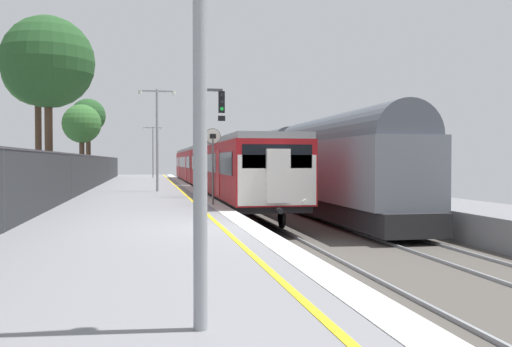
# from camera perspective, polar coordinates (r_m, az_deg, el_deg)

# --- Properties ---
(ground) EXTENTS (17.40, 110.00, 1.21)m
(ground) POSITION_cam_1_polar(r_m,az_deg,el_deg) (14.72, 8.24, -7.61)
(ground) COLOR gray
(commuter_train_at_platform) EXTENTS (2.83, 39.54, 3.81)m
(commuter_train_at_platform) POSITION_cam_1_polar(r_m,az_deg,el_deg) (37.89, -4.54, 0.69)
(commuter_train_at_platform) COLOR maroon
(commuter_train_at_platform) RESTS_ON ground
(freight_train_adjacent_track) EXTENTS (2.60, 45.30, 4.63)m
(freight_train_adjacent_track) POSITION_cam_1_polar(r_m,az_deg,el_deg) (39.46, 1.09, 1.11)
(freight_train_adjacent_track) COLOR #232326
(freight_train_adjacent_track) RESTS_ON ground
(signal_gantry) EXTENTS (1.10, 0.24, 4.99)m
(signal_gantry) POSITION_cam_1_polar(r_m,az_deg,el_deg) (25.83, -4.81, 4.52)
(signal_gantry) COLOR #47474C
(signal_gantry) RESTS_ON ground
(speed_limit_sign) EXTENTS (0.59, 0.08, 2.89)m
(speed_limit_sign) POSITION_cam_1_polar(r_m,az_deg,el_deg) (21.08, -4.43, 1.75)
(speed_limit_sign) COLOR #59595B
(speed_limit_sign) RESTS_ON ground
(platform_lamp_near) EXTENTS (2.00, 0.20, 5.27)m
(platform_lamp_near) POSITION_cam_1_polar(r_m,az_deg,el_deg) (5.69, -5.76, 16.22)
(platform_lamp_near) COLOR #93999E
(platform_lamp_near) RESTS_ON ground
(platform_lamp_mid) EXTENTS (2.00, 0.20, 5.57)m
(platform_lamp_mid) POSITION_cam_1_polar(r_m,az_deg,el_deg) (30.96, -10.07, 4.28)
(platform_lamp_mid) COLOR #93999E
(platform_lamp_mid) RESTS_ON ground
(platform_lamp_far) EXTENTS (2.00, 0.20, 5.06)m
(platform_lamp_far) POSITION_cam_1_polar(r_m,az_deg,el_deg) (56.37, -10.48, 2.66)
(platform_lamp_far) COLOR #93999E
(platform_lamp_far) RESTS_ON ground
(platform_back_fence) EXTENTS (0.07, 99.00, 2.00)m
(platform_back_fence) POSITION_cam_1_polar(r_m,az_deg,el_deg) (14.13, -24.46, -1.35)
(platform_back_fence) COLOR #282B2D
(platform_back_fence) RESTS_ON ground
(background_tree_left) EXTENTS (3.85, 3.85, 8.59)m
(background_tree_left) POSITION_cam_1_polar(r_m,az_deg,el_deg) (33.73, -21.56, 9.48)
(background_tree_left) COLOR #473323
(background_tree_left) RESTS_ON ground
(background_tree_centre) EXTENTS (4.25, 4.25, 8.37)m
(background_tree_centre) POSITION_cam_1_polar(r_m,az_deg,el_deg) (28.01, -20.65, 10.36)
(background_tree_centre) COLOR #473323
(background_tree_centre) RESTS_ON ground
(background_tree_right) EXTENTS (3.03, 3.03, 7.14)m
(background_tree_right) POSITION_cam_1_polar(r_m,az_deg,el_deg) (51.48, -16.84, 5.47)
(background_tree_right) COLOR #473323
(background_tree_right) RESTS_ON ground
(background_tree_back) EXTENTS (3.11, 3.11, 6.23)m
(background_tree_back) POSITION_cam_1_polar(r_m,az_deg,el_deg) (47.36, -17.42, 4.72)
(background_tree_back) COLOR #473323
(background_tree_back) RESTS_ON ground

